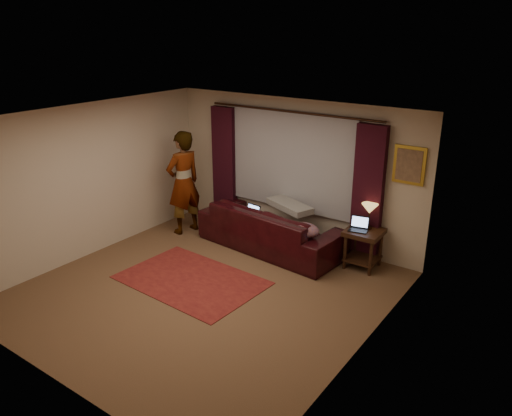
{
  "coord_description": "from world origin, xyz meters",
  "views": [
    {
      "loc": [
        4.47,
        -4.96,
        3.8
      ],
      "look_at": [
        0.1,
        1.2,
        1.0
      ],
      "focal_mm": 35.0,
      "sensor_mm": 36.0,
      "label": 1
    }
  ],
  "objects_px": {
    "tiffany_lamp": "(369,216)",
    "laptop_sofa": "(249,212)",
    "person": "(184,183)",
    "end_table": "(363,249)",
    "sofa": "(271,220)",
    "laptop_table": "(359,224)"
  },
  "relations": [
    {
      "from": "sofa",
      "to": "tiffany_lamp",
      "type": "distance_m",
      "value": 1.74
    },
    {
      "from": "laptop_sofa",
      "to": "person",
      "type": "relative_size",
      "value": 0.16
    },
    {
      "from": "laptop_sofa",
      "to": "end_table",
      "type": "xyz_separation_m",
      "value": [
        2.03,
        0.38,
        -0.32
      ]
    },
    {
      "from": "laptop_sofa",
      "to": "tiffany_lamp",
      "type": "relative_size",
      "value": 0.76
    },
    {
      "from": "tiffany_lamp",
      "to": "person",
      "type": "bearing_deg",
      "value": -169.11
    },
    {
      "from": "person",
      "to": "end_table",
      "type": "bearing_deg",
      "value": 110.52
    },
    {
      "from": "laptop_sofa",
      "to": "tiffany_lamp",
      "type": "height_order",
      "value": "tiffany_lamp"
    },
    {
      "from": "laptop_table",
      "to": "person",
      "type": "bearing_deg",
      "value": 177.09
    },
    {
      "from": "laptop_sofa",
      "to": "person",
      "type": "xyz_separation_m",
      "value": [
        -1.4,
        -0.19,
        0.34
      ]
    },
    {
      "from": "laptop_sofa",
      "to": "laptop_table",
      "type": "bearing_deg",
      "value": 16.07
    },
    {
      "from": "laptop_table",
      "to": "sofa",
      "type": "bearing_deg",
      "value": 175.3
    },
    {
      "from": "laptop_table",
      "to": "person",
      "type": "relative_size",
      "value": 0.16
    },
    {
      "from": "tiffany_lamp",
      "to": "laptop_sofa",
      "type": "bearing_deg",
      "value": -166.86
    },
    {
      "from": "sofa",
      "to": "person",
      "type": "relative_size",
      "value": 1.35
    },
    {
      "from": "tiffany_lamp",
      "to": "end_table",
      "type": "bearing_deg",
      "value": -101.82
    },
    {
      "from": "laptop_sofa",
      "to": "end_table",
      "type": "relative_size",
      "value": 0.49
    },
    {
      "from": "sofa",
      "to": "laptop_table",
      "type": "height_order",
      "value": "sofa"
    },
    {
      "from": "sofa",
      "to": "laptop_table",
      "type": "relative_size",
      "value": 8.2
    },
    {
      "from": "person",
      "to": "laptop_sofa",
      "type": "bearing_deg",
      "value": 108.64
    },
    {
      "from": "person",
      "to": "sofa",
      "type": "bearing_deg",
      "value": 111.02
    },
    {
      "from": "laptop_sofa",
      "to": "end_table",
      "type": "bearing_deg",
      "value": 17.85
    },
    {
      "from": "tiffany_lamp",
      "to": "person",
      "type": "distance_m",
      "value": 3.51
    }
  ]
}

